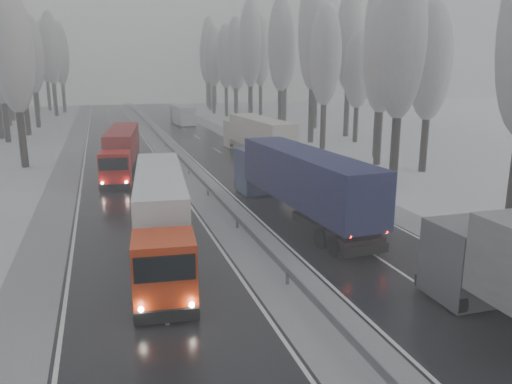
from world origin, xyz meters
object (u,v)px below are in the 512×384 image
box_truck_distant (182,115)px  truck_cream_box (257,134)px  truck_red_white (161,207)px  truck_red_red (122,147)px  truck_blue_box (297,178)px

box_truck_distant → truck_cream_box: bearing=-90.1°
truck_red_white → truck_red_red: truck_red_white is taller
truck_cream_box → box_truck_distant: 33.43m
truck_blue_box → box_truck_distant: size_ratio=1.96×
truck_cream_box → truck_red_red: truck_cream_box is taller
truck_blue_box → box_truck_distant: (1.91, 54.94, -0.89)m
truck_cream_box → truck_red_red: size_ratio=1.11×
truck_red_white → truck_red_red: bearing=98.1°
truck_red_white → box_truck_distant: bearing=85.6°
truck_red_white → truck_red_red: 21.04m
truck_blue_box → truck_cream_box: truck_blue_box is taller
truck_red_white → truck_cream_box: bearing=68.5°
truck_blue_box → truck_cream_box: (4.20, 21.60, -0.09)m
box_truck_distant → truck_red_white: size_ratio=0.58×
truck_blue_box → box_truck_distant: 54.98m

